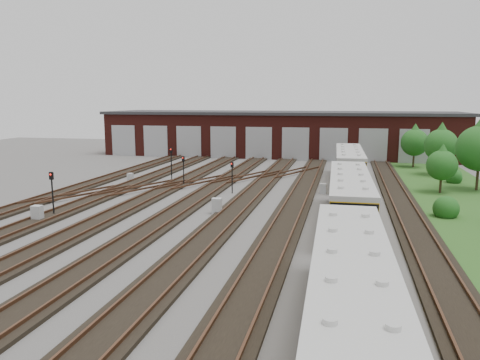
# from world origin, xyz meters

# --- Properties ---
(ground) EXTENTS (120.00, 120.00, 0.00)m
(ground) POSITION_xyz_m (0.00, 0.00, 0.00)
(ground) COLOR #464341
(ground) RESTS_ON ground
(track_network) EXTENTS (30.40, 70.00, 0.33)m
(track_network) POSITION_xyz_m (-0.17, 0.59, 0.11)
(track_network) COLOR black
(track_network) RESTS_ON ground
(maintenance_shed) EXTENTS (51.00, 12.50, 6.35)m
(maintenance_shed) POSITION_xyz_m (-0.01, 39.97, 3.20)
(maintenance_shed) COLOR #4A1712
(maintenance_shed) RESTS_ON ground
(grass_verge) EXTENTS (8.00, 55.00, 0.05)m
(grass_verge) POSITION_xyz_m (19.00, 10.00, 0.03)
(grass_verge) COLOR #28501A
(grass_verge) RESTS_ON ground
(metro_train) EXTENTS (2.84, 46.03, 2.89)m
(metro_train) POSITION_xyz_m (10.00, 1.99, 1.81)
(metro_train) COLOR black
(metro_train) RESTS_ON ground
(signal_mast_0) EXTENTS (0.28, 0.26, 3.11)m
(signal_mast_0) POSITION_xyz_m (-10.05, -0.51, 2.00)
(signal_mast_0) COLOR black
(signal_mast_0) RESTS_ON ground
(signal_mast_1) EXTENTS (0.27, 0.25, 3.33)m
(signal_mast_1) POSITION_xyz_m (-7.31, 15.03, 2.13)
(signal_mast_1) COLOR black
(signal_mast_1) RESTS_ON ground
(signal_mast_2) EXTENTS (0.27, 0.26, 2.80)m
(signal_mast_2) POSITION_xyz_m (-5.19, 12.67, 1.80)
(signal_mast_2) COLOR black
(signal_mast_2) RESTS_ON ground
(signal_mast_3) EXTENTS (0.27, 0.26, 2.73)m
(signal_mast_3) POSITION_xyz_m (0.14, 10.12, 1.76)
(signal_mast_3) COLOR black
(signal_mast_3) RESTS_ON ground
(relay_cabinet_0) EXTENTS (0.65, 0.55, 1.06)m
(relay_cabinet_0) POSITION_xyz_m (-10.27, -1.97, 0.53)
(relay_cabinet_0) COLOR #ABAEB0
(relay_cabinet_0) RESTS_ON ground
(relay_cabinet_1) EXTENTS (0.66, 0.62, 0.88)m
(relay_cabinet_1) POSITION_xyz_m (-11.02, 13.41, 0.44)
(relay_cabinet_1) COLOR #ABAEB0
(relay_cabinet_1) RESTS_ON ground
(relay_cabinet_2) EXTENTS (0.73, 0.63, 1.13)m
(relay_cabinet_2) POSITION_xyz_m (0.86, 2.67, 0.56)
(relay_cabinet_2) COLOR #ABAEB0
(relay_cabinet_2) RESTS_ON ground
(relay_cabinet_3) EXTENTS (0.55, 0.47, 0.88)m
(relay_cabinet_3) POSITION_xyz_m (7.84, 11.73, 0.44)
(relay_cabinet_3) COLOR #ABAEB0
(relay_cabinet_3) RESTS_ON ground
(relay_cabinet_4) EXTENTS (0.64, 0.60, 0.86)m
(relay_cabinet_4) POSITION_xyz_m (8.96, 11.68, 0.43)
(relay_cabinet_4) COLOR #ABAEB0
(relay_cabinet_4) RESTS_ON ground
(tree_0) EXTENTS (3.45, 3.45, 5.72)m
(tree_0) POSITION_xyz_m (19.45, 24.41, 3.68)
(tree_0) COLOR #2F2415
(tree_0) RESTS_ON ground
(tree_1) EXTENTS (3.19, 3.19, 5.28)m
(tree_1) POSITION_xyz_m (17.57, 30.27, 3.39)
(tree_1) COLOR #2F2415
(tree_1) RESTS_ON ground
(tree_2) EXTENTS (4.03, 4.03, 6.69)m
(tree_2) POSITION_xyz_m (21.13, 16.13, 4.30)
(tree_2) COLOR #2F2415
(tree_2) RESTS_ON ground
(tree_3) EXTENTS (2.60, 2.60, 4.31)m
(tree_3) POSITION_xyz_m (17.75, 14.19, 2.77)
(tree_3) COLOR #2F2415
(tree_3) RESTS_ON ground
(bush_0) EXTENTS (1.75, 1.75, 1.75)m
(bush_0) POSITION_xyz_m (16.52, 5.24, 0.87)
(bush_0) COLOR #174C15
(bush_0) RESTS_ON ground
(bush_1) EXTENTS (1.55, 1.55, 1.55)m
(bush_1) POSITION_xyz_m (19.98, 19.82, 0.78)
(bush_1) COLOR #174C15
(bush_1) RESTS_ON ground
(bush_2) EXTENTS (1.35, 1.35, 1.35)m
(bush_2) POSITION_xyz_m (20.48, 21.72, 0.67)
(bush_2) COLOR #174C15
(bush_2) RESTS_ON ground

